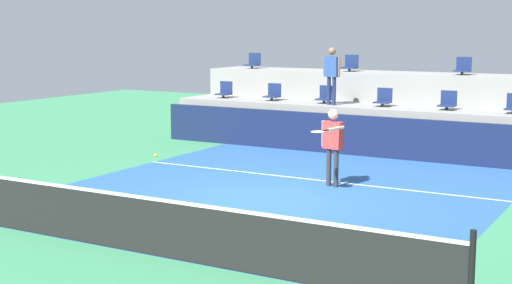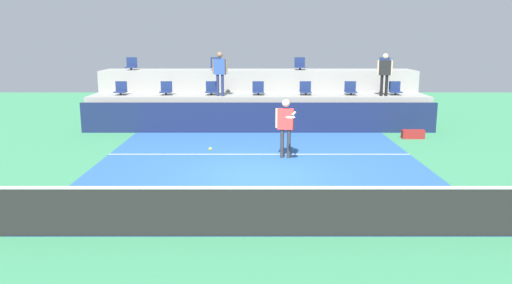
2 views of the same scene
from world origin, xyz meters
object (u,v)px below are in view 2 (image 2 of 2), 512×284
(stadium_chair_upper_right, at_px, (301,65))
(spectator_leaning_on_rail, at_px, (386,71))
(stadium_chair_lower_mid_left, at_px, (213,89))
(stadium_chair_upper_left, at_px, (217,65))
(stadium_chair_lower_right, at_px, (352,89))
(stadium_chair_lower_mid_right, at_px, (307,89))
(tennis_ball, at_px, (212,149))
(equipment_bag, at_px, (415,134))
(tennis_player, at_px, (287,122))
(spectator_in_grey, at_px, (221,70))
(stadium_chair_lower_far_right, at_px, (397,89))
(stadium_chair_upper_far_left, at_px, (133,65))
(stadium_chair_lower_far_left, at_px, (122,89))
(stadium_chair_lower_center, at_px, (260,89))
(stadium_chair_lower_left, at_px, (168,89))
(stadium_chair_upper_far_right, at_px, (387,65))

(stadium_chair_upper_right, relative_size, spectator_leaning_on_rail, 0.33)
(stadium_chair_lower_mid_left, xyz_separation_m, stadium_chair_upper_left, (0.04, 1.80, 0.85))
(stadium_chair_lower_mid_left, distance_m, stadium_chair_lower_right, 5.38)
(stadium_chair_lower_mid_right, xyz_separation_m, stadium_chair_upper_left, (-3.60, 1.80, 0.85))
(tennis_ball, bearing_deg, equipment_bag, 46.91)
(tennis_player, bearing_deg, tennis_ball, -114.89)
(stadium_chair_upper_left, height_order, spectator_in_grey, spectator_in_grey)
(stadium_chair_lower_mid_right, height_order, stadium_chair_lower_right, same)
(stadium_chair_upper_right, xyz_separation_m, spectator_in_grey, (-3.19, -2.18, -0.07))
(stadium_chair_lower_right, height_order, stadium_chair_lower_far_right, same)
(stadium_chair_upper_left, xyz_separation_m, tennis_ball, (0.73, -11.01, -1.19))
(stadium_chair_upper_far_left, xyz_separation_m, equipment_bag, (10.64, -4.18, -2.16))
(stadium_chair_lower_far_left, relative_size, stadium_chair_lower_mid_left, 1.00)
(stadium_chair_lower_mid_left, distance_m, stadium_chair_lower_far_right, 7.10)
(stadium_chair_lower_center, xyz_separation_m, equipment_bag, (5.35, -2.38, -1.31))
(spectator_leaning_on_rail, distance_m, equipment_bag, 2.92)
(stadium_chair_upper_left, xyz_separation_m, spectator_leaning_on_rail, (6.53, -2.18, -0.11))
(tennis_ball, distance_m, equipment_bag, 9.40)
(stadium_chair_lower_mid_right, bearing_deg, equipment_bag, -34.04)
(stadium_chair_lower_mid_left, relative_size, equipment_bag, 0.68)
(stadium_chair_lower_mid_right, relative_size, stadium_chair_upper_far_left, 1.00)
(stadium_chair_upper_left, bearing_deg, tennis_ball, -86.23)
(stadium_chair_upper_far_left, height_order, stadium_chair_upper_left, same)
(stadium_chair_lower_center, xyz_separation_m, stadium_chair_upper_left, (-1.77, 1.80, 0.85))
(stadium_chair_upper_far_left, relative_size, stadium_chair_upper_right, 1.00)
(stadium_chair_lower_left, height_order, stadium_chair_upper_left, stadium_chair_upper_left)
(stadium_chair_upper_far_right, bearing_deg, stadium_chair_lower_far_left, -170.39)
(spectator_in_grey, relative_size, equipment_bag, 2.18)
(stadium_chair_lower_center, height_order, tennis_ball, stadium_chair_lower_center)
(stadium_chair_lower_center, xyz_separation_m, stadium_chair_lower_right, (3.57, 0.00, 0.00))
(stadium_chair_lower_right, relative_size, stadium_chair_upper_right, 1.00)
(tennis_player, bearing_deg, stadium_chair_lower_right, 62.14)
(stadium_chair_upper_far_left, height_order, equipment_bag, stadium_chair_upper_far_left)
(stadium_chair_lower_mid_left, relative_size, tennis_ball, 7.65)
(stadium_chair_lower_left, height_order, tennis_player, stadium_chair_lower_left)
(stadium_chair_lower_far_right, distance_m, equipment_bag, 2.72)
(stadium_chair_lower_mid_right, xyz_separation_m, stadium_chair_upper_far_left, (-7.12, 1.80, 0.85))
(stadium_chair_lower_center, xyz_separation_m, tennis_ball, (-1.04, -9.21, -0.34))
(stadium_chair_upper_far_left, bearing_deg, stadium_chair_lower_right, -11.48)
(stadium_chair_lower_far_left, relative_size, stadium_chair_lower_right, 1.00)
(stadium_chair_lower_far_left, height_order, stadium_chair_lower_left, same)
(stadium_chair_lower_mid_right, height_order, stadium_chair_upper_right, stadium_chair_upper_right)
(stadium_chair_lower_center, bearing_deg, stadium_chair_upper_far_left, 161.22)
(stadium_chair_lower_far_right, xyz_separation_m, stadium_chair_upper_far_right, (0.02, 1.80, 0.85))
(stadium_chair_lower_right, xyz_separation_m, stadium_chair_upper_right, (-1.82, 1.80, 0.85))
(stadium_chair_lower_mid_right, distance_m, equipment_bag, 4.44)
(spectator_leaning_on_rail, bearing_deg, stadium_chair_upper_left, 161.51)
(stadium_chair_upper_right, height_order, equipment_bag, stadium_chair_upper_right)
(stadium_chair_upper_far_right, bearing_deg, stadium_chair_lower_mid_left, -165.82)
(spectator_in_grey, bearing_deg, stadium_chair_lower_left, 169.73)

